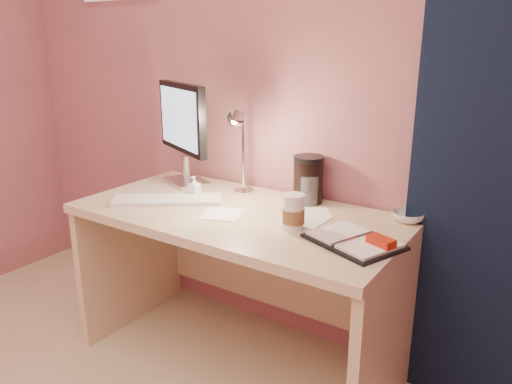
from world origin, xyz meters
The scene contains 14 objects.
room centered at (0.95, 1.69, 1.14)m, with size 3.50×3.50×3.50m.
desk centered at (0.00, 1.45, 0.50)m, with size 1.40×0.70×0.73m.
monitor centered at (-0.47, 1.59, 1.03)m, with size 0.44×0.25×0.50m.
keyboard centered at (-0.33, 1.31, 0.74)m, with size 0.48×0.14×0.02m, color white.
planner centered at (0.55, 1.33, 0.74)m, with size 0.38×0.33×0.05m.
paper_a centered at (-0.03, 1.31, 0.73)m, with size 0.16×0.16×0.00m, color white.
paper_b centered at (0.28, 1.45, 0.73)m, with size 0.17×0.17×0.00m, color white.
paper_c centered at (0.28, 1.54, 0.73)m, with size 0.14×0.14×0.00m, color white.
coffee_cup centered at (0.29, 1.33, 0.79)m, with size 0.09×0.09×0.14m.
clear_cup centered at (0.21, 1.62, 0.80)m, with size 0.08×0.08×0.13m, color white.
bowl centered at (0.64, 1.66, 0.75)m, with size 0.13×0.13×0.04m, color silver.
lotion_bottle centered at (-0.28, 1.43, 0.78)m, with size 0.04×0.05×0.10m, color white.
dark_jar centered at (0.18, 1.66, 0.82)m, with size 0.13×0.13×0.19m, color black.
desk_lamp centered at (-0.17, 1.51, 0.99)m, with size 0.16×0.25×0.41m.
Camera 1 is at (1.16, -0.23, 1.43)m, focal length 35.00 mm.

